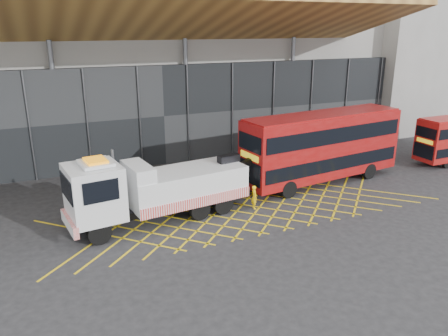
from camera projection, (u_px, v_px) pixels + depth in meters
name	position (u px, v px, depth m)	size (l,w,h in m)	color
ground_plane	(188.00, 220.00, 25.77)	(120.00, 120.00, 0.00)	#242426
road_markings	(248.00, 209.00, 27.29)	(24.76, 7.16, 0.01)	yellow
construction_building	(139.00, 48.00, 39.76)	(55.00, 23.97, 18.00)	gray
east_building	(410.00, 35.00, 48.77)	(15.00, 12.00, 20.00)	gray
recovery_truck	(154.00, 188.00, 25.12)	(12.53, 4.29, 4.34)	black
bus_towed	(322.00, 145.00, 31.24)	(12.76, 4.33, 5.09)	maroon
worker	(254.00, 197.00, 27.20)	(0.55, 0.36, 1.52)	yellow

